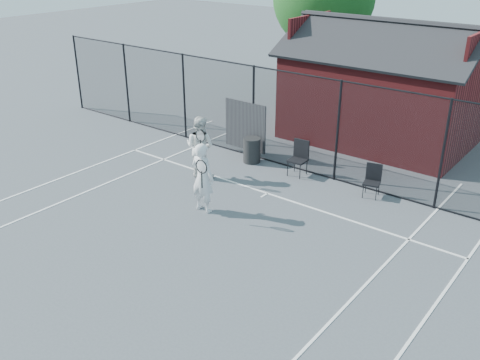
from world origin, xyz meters
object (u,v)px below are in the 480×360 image
Objects in this scene: player_back at (200,147)px; chair_left at (298,159)px; chair_right at (372,182)px; waste_bin at (252,150)px; player_front at (203,178)px; clubhouse at (381,95)px.

chair_left is at bearing 38.33° from player_back.
player_back is at bearing -172.44° from chair_right.
player_back is at bearing -107.68° from waste_bin.
player_front is at bearing -104.97° from chair_left.
player_front is at bearing -99.05° from clubhouse.
waste_bin is at bearing 106.05° from player_front.
player_back is 5.04m from chair_right.
chair_left is 2.40m from chair_right.
clubhouse is at bearing 65.54° from player_back.
waste_bin is (-1.71, 0.00, -0.13)m from chair_left.
clubhouse is 8.10× the size of waste_bin.
clubhouse is 3.51× the size of player_back.
chair_right is at bearing 0.00° from waste_bin.
chair_left is (2.28, 1.80, -0.40)m from player_back.
player_back is 1.97m from waste_bin.
clubhouse is 5.09m from waste_bin.
clubhouse is 6.85m from player_back.
chair_right is at bearing -3.33° from chair_left.
player_back reaches higher than chair_left.
player_front is at bearing -73.95° from waste_bin.
clubhouse is at bearing 79.68° from chair_left.
clubhouse reaches higher than waste_bin.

